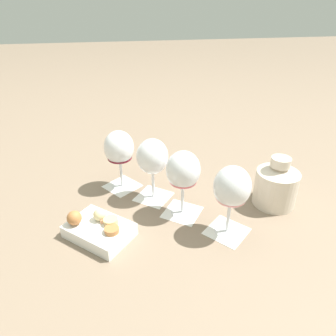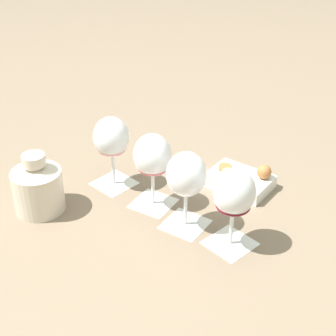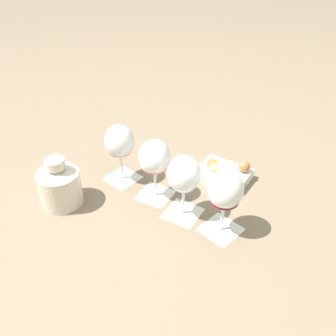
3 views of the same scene
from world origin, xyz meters
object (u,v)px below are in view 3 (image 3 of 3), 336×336
wine_glass_2 (184,176)px  wine_glass_3 (225,192)px  wine_glass_1 (155,159)px  snack_dish (225,173)px  ceramic_vase (60,185)px  wine_glass_0 (120,144)px

wine_glass_2 → wine_glass_3: bearing=48.0°
wine_glass_2 → wine_glass_3: same height
wine_glass_1 → wine_glass_3: (0.17, 0.15, 0.00)m
wine_glass_2 → snack_dish: bearing=130.8°
wine_glass_2 → ceramic_vase: 0.35m
wine_glass_3 → ceramic_vase: size_ratio=1.25×
wine_glass_2 → ceramic_vase: (-0.10, -0.33, -0.06)m
wine_glass_1 → snack_dish: size_ratio=0.98×
ceramic_vase → snack_dish: ceramic_vase is taller
wine_glass_2 → ceramic_vase: size_ratio=1.25×
wine_glass_1 → wine_glass_3: bearing=41.9°
wine_glass_3 → wine_glass_0: bearing=-137.8°
wine_glass_0 → ceramic_vase: bearing=-63.2°
wine_glass_1 → wine_glass_0: bearing=-137.4°
snack_dish → wine_glass_3: bearing=-18.7°
wine_glass_1 → wine_glass_2: same height
wine_glass_1 → wine_glass_3: same height
snack_dish → ceramic_vase: bearing=-85.7°
ceramic_vase → snack_dish: 0.49m
wine_glass_2 → ceramic_vase: wine_glass_2 is taller
snack_dish → wine_glass_2: bearing=-49.2°
wine_glass_2 → snack_dish: (-0.14, 0.16, -0.10)m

